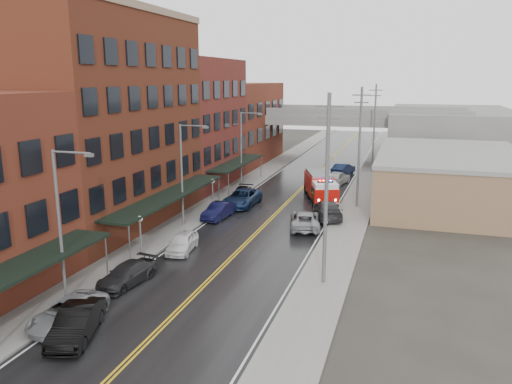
# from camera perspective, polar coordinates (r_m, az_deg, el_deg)

# --- Properties ---
(road) EXTENTS (11.00, 160.00, 0.02)m
(road) POSITION_cam_1_polar(r_m,az_deg,el_deg) (47.90, 2.19, -2.61)
(road) COLOR black
(road) RESTS_ON ground
(sidewalk_left) EXTENTS (3.00, 160.00, 0.15)m
(sidewalk_left) POSITION_cam_1_polar(r_m,az_deg,el_deg) (50.18, -5.89, -1.87)
(sidewalk_left) COLOR slate
(sidewalk_left) RESTS_ON ground
(sidewalk_right) EXTENTS (3.00, 160.00, 0.15)m
(sidewalk_right) POSITION_cam_1_polar(r_m,az_deg,el_deg) (46.62, 10.90, -3.19)
(sidewalk_right) COLOR slate
(sidewalk_right) RESTS_ON ground
(curb_left) EXTENTS (0.30, 160.00, 0.15)m
(curb_left) POSITION_cam_1_polar(r_m,az_deg,el_deg) (49.58, -4.13, -2.02)
(curb_left) COLOR gray
(curb_left) RESTS_ON ground
(curb_right) EXTENTS (0.30, 160.00, 0.15)m
(curb_right) POSITION_cam_1_polar(r_m,az_deg,el_deg) (46.81, 8.90, -3.05)
(curb_right) COLOR gray
(curb_right) RESTS_ON ground
(brick_building_b) EXTENTS (9.00, 20.00, 18.00)m
(brick_building_b) POSITION_cam_1_polar(r_m,az_deg,el_deg) (45.38, -16.72, 7.55)
(brick_building_b) COLOR #542316
(brick_building_b) RESTS_ON ground
(brick_building_c) EXTENTS (9.00, 15.00, 15.00)m
(brick_building_c) POSITION_cam_1_polar(r_m,az_deg,el_deg) (60.79, -7.44, 7.80)
(brick_building_c) COLOR #5A231B
(brick_building_c) RESTS_ON ground
(brick_building_far) EXTENTS (9.00, 20.00, 12.00)m
(brick_building_far) POSITION_cam_1_polar(r_m,az_deg,el_deg) (77.13, -1.99, 7.85)
(brick_building_far) COLOR brown
(brick_building_far) RESTS_ON ground
(tan_building) EXTENTS (14.00, 22.00, 5.00)m
(tan_building) POSITION_cam_1_polar(r_m,az_deg,el_deg) (55.74, 21.10, 1.37)
(tan_building) COLOR #8F6C4D
(tan_building) RESTS_ON ground
(right_far_block) EXTENTS (18.00, 30.00, 8.00)m
(right_far_block) POSITION_cam_1_polar(r_m,az_deg,el_deg) (85.29, 21.29, 6.12)
(right_far_block) COLOR slate
(right_far_block) RESTS_ON ground
(awning_1) EXTENTS (2.60, 18.00, 3.09)m
(awning_1) POSITION_cam_1_polar(r_m,az_deg,el_deg) (43.41, -9.80, -0.37)
(awning_1) COLOR black
(awning_1) RESTS_ON ground
(awning_2) EXTENTS (2.60, 13.00, 3.09)m
(awning_2) POSITION_cam_1_polar(r_m,az_deg,el_deg) (59.22, -2.17, 3.35)
(awning_2) COLOR black
(awning_2) RESTS_ON ground
(globe_lamp_1) EXTENTS (0.44, 0.44, 3.12)m
(globe_lamp_1) POSITION_cam_1_polar(r_m,az_deg,el_deg) (37.14, -13.11, -3.88)
(globe_lamp_1) COLOR #59595B
(globe_lamp_1) RESTS_ON ground
(globe_lamp_2) EXTENTS (0.44, 0.44, 3.12)m
(globe_lamp_2) POSITION_cam_1_polar(r_m,az_deg,el_deg) (49.32, -4.99, 0.56)
(globe_lamp_2) COLOR #59595B
(globe_lamp_2) RESTS_ON ground
(street_lamp_0) EXTENTS (2.64, 0.22, 9.00)m
(street_lamp_0) POSITION_cam_1_polar(r_m,az_deg,el_deg) (30.11, -21.25, -2.69)
(street_lamp_0) COLOR #59595B
(street_lamp_0) RESTS_ON ground
(street_lamp_1) EXTENTS (2.64, 0.22, 9.00)m
(street_lamp_1) POSITION_cam_1_polar(r_m,az_deg,el_deg) (43.43, -8.21, 2.65)
(street_lamp_1) COLOR #59595B
(street_lamp_1) RESTS_ON ground
(street_lamp_2) EXTENTS (2.64, 0.22, 9.00)m
(street_lamp_2) POSITION_cam_1_polar(r_m,az_deg,el_deg) (58.12, -1.48, 5.37)
(street_lamp_2) COLOR #59595B
(street_lamp_2) RESTS_ON ground
(utility_pole_0) EXTENTS (1.80, 0.24, 12.00)m
(utility_pole_0) POSITION_cam_1_polar(r_m,az_deg,el_deg) (30.67, 8.06, 0.50)
(utility_pole_0) COLOR #59595B
(utility_pole_0) RESTS_ON ground
(utility_pole_1) EXTENTS (1.80, 0.24, 12.00)m
(utility_pole_1) POSITION_cam_1_polar(r_m,az_deg,el_deg) (50.25, 11.74, 5.20)
(utility_pole_1) COLOR #59595B
(utility_pole_1) RESTS_ON ground
(utility_pole_2) EXTENTS (1.80, 0.24, 12.00)m
(utility_pole_2) POSITION_cam_1_polar(r_m,az_deg,el_deg) (70.06, 13.36, 7.25)
(utility_pole_2) COLOR #59595B
(utility_pole_2) RESTS_ON ground
(overpass) EXTENTS (40.00, 10.00, 7.50)m
(overpass) POSITION_cam_1_polar(r_m,az_deg,el_deg) (77.81, 8.38, 7.75)
(overpass) COLOR slate
(overpass) RESTS_ON ground
(fire_truck) EXTENTS (5.09, 8.21, 2.86)m
(fire_truck) POSITION_cam_1_polar(r_m,az_deg,el_deg) (53.75, 7.40, 0.71)
(fire_truck) COLOR #BA0F08
(fire_truck) RESTS_ON ground
(parked_car_left_1) EXTENTS (3.07, 5.07, 1.58)m
(parked_car_left_1) POSITION_cam_1_polar(r_m,az_deg,el_deg) (27.49, -19.83, -13.90)
(parked_car_left_1) COLOR black
(parked_car_left_1) RESTS_ON ground
(parked_car_left_2) EXTENTS (2.44, 4.92, 1.34)m
(parked_car_left_2) POSITION_cam_1_polar(r_m,az_deg,el_deg) (29.08, -20.69, -12.70)
(parked_car_left_2) COLOR gray
(parked_car_left_2) RESTS_ON ground
(parked_car_left_3) EXTENTS (2.52, 4.85, 1.34)m
(parked_car_left_3) POSITION_cam_1_polar(r_m,az_deg,el_deg) (33.06, -14.54, -9.10)
(parked_car_left_3) COLOR black
(parked_car_left_3) RESTS_ON ground
(parked_car_left_4) EXTENTS (2.24, 4.38, 1.43)m
(parked_car_left_4) POSITION_cam_1_polar(r_m,az_deg,el_deg) (38.22, -8.42, -5.71)
(parked_car_left_4) COLOR white
(parked_car_left_4) RESTS_ON ground
(parked_car_left_5) EXTENTS (2.04, 4.67, 1.49)m
(parked_car_left_5) POSITION_cam_1_polar(r_m,az_deg,el_deg) (46.54, -4.28, -2.16)
(parked_car_left_5) COLOR black
(parked_car_left_5) RESTS_ON ground
(parked_car_left_6) EXTENTS (2.88, 6.07, 1.67)m
(parked_car_left_6) POSITION_cam_1_polar(r_m,az_deg,el_deg) (51.01, -1.58, -0.68)
(parked_car_left_6) COLOR #132548
(parked_car_left_6) RESTS_ON ground
(parked_car_left_7) EXTENTS (2.29, 4.74, 1.33)m
(parked_car_left_7) POSITION_cam_1_polar(r_m,az_deg,el_deg) (53.59, -1.65, -0.20)
(parked_car_left_7) COLOR black
(parked_car_left_7) RESTS_ON ground
(parked_car_right_0) EXTENTS (3.61, 5.87, 1.52)m
(parked_car_right_0) POSITION_cam_1_polar(r_m,az_deg,el_deg) (43.67, 5.60, -3.18)
(parked_car_right_0) COLOR gray
(parked_car_right_0) RESTS_ON ground
(parked_car_right_1) EXTENTS (3.84, 6.18, 1.67)m
(parked_car_right_1) POSITION_cam_1_polar(r_m,az_deg,el_deg) (46.91, 8.15, -2.02)
(parked_car_right_1) COLOR #29292C
(parked_car_right_1) RESTS_ON ground
(parked_car_right_2) EXTENTS (2.99, 5.18, 1.66)m
(parked_car_right_2) POSITION_cam_1_polar(r_m,az_deg,el_deg) (62.17, 9.29, 1.63)
(parked_car_right_2) COLOR #B7B7B7
(parked_car_right_2) RESTS_ON ground
(parked_car_right_3) EXTENTS (2.86, 5.06, 1.58)m
(parked_car_right_3) POSITION_cam_1_polar(r_m,az_deg,el_deg) (68.38, 9.94, 2.60)
(parked_car_right_3) COLOR black
(parked_car_right_3) RESTS_ON ground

